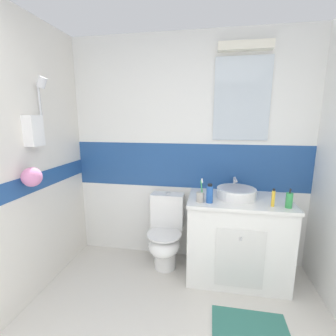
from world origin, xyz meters
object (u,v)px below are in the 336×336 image
toothpaste_tube_upright (273,198)px  shampoo_bottle_tall (210,194)px  toothbrush_cup (200,196)px  soap_dispenser (289,200)px  sink_basin (236,193)px  toilet (166,234)px

toothpaste_tube_upright → shampoo_bottle_tall: shampoo_bottle_tall is taller
toothbrush_cup → soap_dispenser: (0.77, -0.02, 0.01)m
sink_basin → toothpaste_tube_upright: sink_basin is taller
shampoo_bottle_tall → toothpaste_tube_upright: bearing=-0.2°
toilet → toothbrush_cup: 0.69m
toilet → shampoo_bottle_tall: bearing=-26.3°
toothbrush_cup → soap_dispenser: size_ratio=1.29×
shampoo_bottle_tall → soap_dispenser: bearing=-1.0°
toilet → toothbrush_cup: toothbrush_cup is taller
soap_dispenser → toothbrush_cup: bearing=178.3°
toilet → toothpaste_tube_upright: bearing=-12.7°
toilet → soap_dispenser: bearing=-11.8°
shampoo_bottle_tall → sink_basin: bearing=36.8°
toilet → toothpaste_tube_upright: (1.02, -0.23, 0.55)m
soap_dispenser → toothpaste_tube_upright: bearing=175.5°
toothbrush_cup → sink_basin: bearing=28.0°
toothbrush_cup → toilet: bearing=150.0°
toothbrush_cup → shampoo_bottle_tall: toothbrush_cup is taller
toilet → toothpaste_tube_upright: toothpaste_tube_upright is taller
toothbrush_cup → shampoo_bottle_tall: bearing=-7.0°
toothpaste_tube_upright → toilet: bearing=167.3°
sink_basin → shampoo_bottle_tall: bearing=-143.2°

